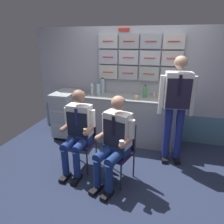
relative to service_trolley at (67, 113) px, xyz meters
name	(u,v)px	position (x,y,z in m)	size (l,w,h in m)	color
ground	(121,175)	(1.38, -1.00, -0.52)	(4.80, 4.80, 0.04)	#252F4A
galley_bulkhead	(137,84)	(1.38, 0.37, 0.60)	(4.20, 0.14, 2.15)	#A9ACB9
galley_counter	(129,119)	(1.29, 0.09, -0.05)	(1.72, 0.53, 0.91)	#9FA3A2
service_trolley	(67,113)	(0.00, 0.00, 0.00)	(0.40, 0.65, 0.94)	black
folding_chair_left	(83,134)	(0.73, -0.86, 0.01)	(0.42, 0.42, 0.84)	#2D2D33
crew_member_left	(78,129)	(0.72, -1.02, 0.18)	(0.50, 0.61, 1.25)	black
folding_chair_right	(120,145)	(1.37, -1.04, 0.01)	(0.50, 0.50, 0.84)	#2D2D33
crew_member_right	(114,138)	(1.32, -1.19, 0.19)	(0.53, 0.67, 1.25)	black
crew_member_standing	(176,102)	(2.10, -0.41, 0.52)	(0.54, 0.30, 1.71)	black
water_bottle_clear	(145,91)	(1.56, 0.16, 0.51)	(0.08, 0.08, 0.23)	#4C9C5A
sparkling_bottle_green	(92,89)	(0.55, 0.08, 0.51)	(0.06, 0.06, 0.22)	silver
water_bottle_short	(103,86)	(0.70, 0.26, 0.55)	(0.07, 0.07, 0.30)	silver
water_bottle_tall	(98,89)	(0.67, 0.10, 0.52)	(0.08, 0.08, 0.25)	silver
paper_cup_blue	(136,97)	(1.43, -0.04, 0.44)	(0.07, 0.07, 0.07)	tan
paper_cup_tan	(154,95)	(1.73, 0.23, 0.44)	(0.06, 0.06, 0.08)	silver
espresso_cup_small	(158,96)	(1.80, 0.20, 0.44)	(0.07, 0.07, 0.07)	tan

